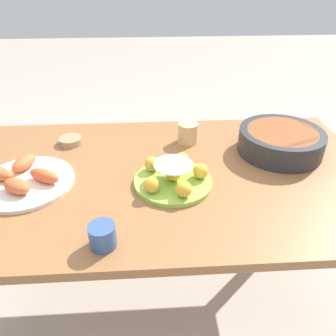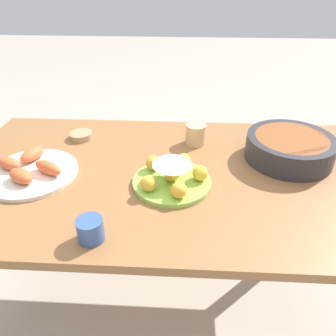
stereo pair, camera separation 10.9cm
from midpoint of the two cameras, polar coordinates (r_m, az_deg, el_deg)
ground_plane at (r=1.64m, az=1.58°, el=-21.79°), size 12.00×12.00×0.00m
dining_table at (r=1.19m, az=2.02°, el=-4.31°), size 1.48×0.84×0.70m
cake_plate at (r=1.07m, az=3.65°, el=-1.61°), size 0.26×0.26×0.08m
serving_bowl at (r=1.29m, az=22.73°, el=3.26°), size 0.32×0.32×0.09m
sauce_bowl at (r=1.39m, az=-12.74°, el=5.53°), size 0.09×0.09×0.03m
seafood_platter at (r=1.19m, az=-20.50°, el=-0.40°), size 0.31×0.31×0.06m
cup_near at (r=0.88m, az=-9.89°, el=-10.70°), size 0.07×0.07×0.07m
cup_far at (r=1.31m, az=7.24°, el=5.81°), size 0.08×0.08×0.08m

